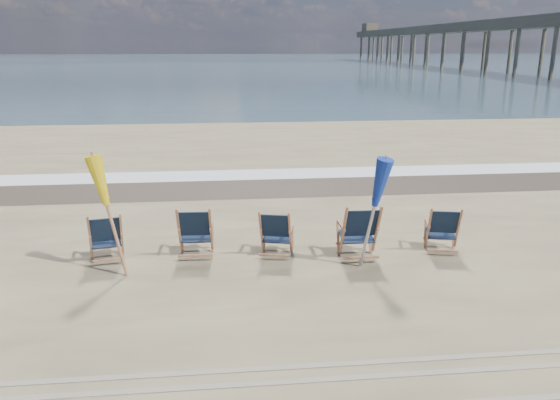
% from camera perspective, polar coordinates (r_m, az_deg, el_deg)
% --- Properties ---
extents(ocean, '(400.00, 400.00, 0.00)m').
position_cam_1_polar(ocean, '(136.13, -5.73, 14.19)').
color(ocean, '#3E5767').
rests_on(ocean, ground).
extents(surf_foam, '(200.00, 1.40, 0.01)m').
position_cam_1_polar(surf_foam, '(16.85, -2.17, 2.71)').
color(surf_foam, silver).
rests_on(surf_foam, ground).
extents(wet_sand_strip, '(200.00, 2.60, 0.00)m').
position_cam_1_polar(wet_sand_strip, '(15.39, -1.79, 1.45)').
color(wet_sand_strip, '#42362A').
rests_on(wet_sand_strip, ground).
extents(tire_tracks, '(80.00, 1.30, 0.01)m').
position_cam_1_polar(tire_tracks, '(6.60, 4.83, -19.65)').
color(tire_tracks, gray).
rests_on(tire_tracks, ground).
extents(beach_chair_0, '(0.76, 0.82, 0.98)m').
position_cam_1_polar(beach_chair_0, '(10.35, -16.21, -3.66)').
color(beach_chair_0, '#111D32').
rests_on(beach_chair_0, ground).
extents(beach_chair_1, '(0.70, 0.77, 1.04)m').
position_cam_1_polar(beach_chair_1, '(10.15, -7.23, -3.33)').
color(beach_chair_1, '#111D32').
rests_on(beach_chair_1, ground).
extents(beach_chair_2, '(0.77, 0.82, 0.97)m').
position_cam_1_polar(beach_chair_2, '(10.06, 1.05, -3.59)').
color(beach_chair_2, '#111D32').
rests_on(beach_chair_2, ground).
extents(beach_chair_3, '(0.72, 0.81, 1.11)m').
position_cam_1_polar(beach_chair_3, '(10.12, 10.10, -3.29)').
color(beach_chair_3, '#111D32').
rests_on(beach_chair_3, ground).
extents(beach_chair_4, '(0.76, 0.81, 0.96)m').
position_cam_1_polar(beach_chair_4, '(10.81, 18.10, -3.03)').
color(beach_chair_4, '#111D32').
rests_on(beach_chair_4, ground).
extents(umbrella_yellow, '(0.30, 0.30, 2.11)m').
position_cam_1_polar(umbrella_yellow, '(9.50, -17.48, 1.41)').
color(umbrella_yellow, '#AD704D').
rests_on(umbrella_yellow, ground).
extents(umbrella_blue, '(0.30, 0.30, 2.04)m').
position_cam_1_polar(umbrella_blue, '(9.42, 9.68, 1.43)').
color(umbrella_blue, '#A5A5AD').
rests_on(umbrella_blue, ground).
extents(fishing_pier, '(4.40, 140.00, 9.30)m').
position_cam_1_polar(fishing_pier, '(90.90, 20.22, 15.46)').
color(fishing_pier, brown).
rests_on(fishing_pier, ground).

